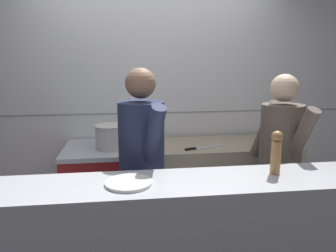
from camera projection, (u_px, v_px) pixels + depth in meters
The scene contains 9 objects.
wall_back_tiled at pixel (151, 98), 3.43m from camera, with size 8.00×0.06×2.60m.
oven_range at pixel (111, 191), 3.16m from camera, with size 0.85×0.71×0.90m.
prep_counter at pixel (223, 186), 3.30m from camera, with size 1.35×0.65×0.89m.
stock_pot at pixel (111, 136), 2.99m from camera, with size 0.30×0.30×0.22m.
chefs_knife at pixel (201, 148), 3.02m from camera, with size 0.39×0.17×0.02m.
plated_dish_main at pixel (129, 183), 1.85m from camera, with size 0.27×0.27×0.02m.
pepper_mill at pixel (276, 152), 2.00m from camera, with size 0.07×0.07×0.27m.
chef_head_cook at pixel (142, 168), 2.41m from camera, with size 0.42×0.71×1.65m.
chef_sous at pixel (279, 164), 2.60m from camera, with size 0.40×0.69×1.59m.
Camera 1 is at (-0.28, -2.06, 1.70)m, focal length 35.00 mm.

